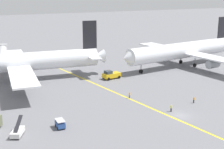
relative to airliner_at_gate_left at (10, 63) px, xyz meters
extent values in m
plane|color=slate|center=(27.89, -43.73, -5.59)|extent=(600.00, 600.00, 0.00)
cube|color=yellow|center=(24.16, -33.73, -5.59)|extent=(18.06, 118.78, 0.01)
cylinder|color=white|center=(-0.51, 0.06, 0.09)|extent=(53.25, 11.33, 5.47)
cone|color=white|center=(26.80, -3.00, 0.09)|extent=(4.06, 4.75, 4.38)
cube|color=white|center=(2.12, -0.24, -0.73)|extent=(11.88, 50.00, 0.44)
cube|color=white|center=(24.32, -2.72, 0.64)|extent=(4.63, 13.28, 0.28)
cube|color=black|center=(24.02, -2.69, 7.15)|extent=(4.41, 0.85, 8.66)
cylinder|color=#999EA3|center=(2.67, 13.67, -2.53)|extent=(4.46, 3.05, 2.60)
cylinder|color=#999EA3|center=(-0.42, -13.93, -2.53)|extent=(4.46, 3.05, 2.60)
cylinder|color=slate|center=(2.73, -3.73, -3.66)|extent=(0.28, 0.28, 2.57)
cylinder|color=black|center=(2.73, -3.73, -4.94)|extent=(1.35, 0.69, 1.30)
cylinder|color=slate|center=(3.49, 3.03, -3.66)|extent=(0.28, 0.28, 2.57)
cylinder|color=black|center=(3.49, 3.03, -4.94)|extent=(1.35, 0.69, 1.30)
cylinder|color=white|center=(57.04, -6.45, 0.09)|extent=(45.11, 10.84, 5.52)
cone|color=white|center=(33.63, -9.27, 0.09)|extent=(3.39, 5.37, 5.08)
cube|color=white|center=(59.27, -6.18, -0.74)|extent=(11.81, 46.04, 0.44)
cube|color=white|center=(77.78, -3.95, 0.64)|extent=(4.73, 13.29, 0.28)
cube|color=black|center=(77.48, -3.99, 6.81)|extent=(4.41, 0.88, 7.93)
cylinder|color=#999EA3|center=(56.75, 6.38, -2.54)|extent=(4.48, 3.08, 2.60)
cylinder|color=#999EA3|center=(59.80, -18.98, -2.54)|extent=(4.48, 3.08, 2.60)
cylinder|color=slate|center=(60.67, -9.44, -3.67)|extent=(0.28, 0.28, 2.54)
cylinder|color=black|center=(60.67, -9.44, -4.94)|extent=(1.36, 0.70, 1.30)
cylinder|color=slate|center=(59.85, -2.69, -3.67)|extent=(0.28, 0.28, 2.54)
cylinder|color=black|center=(59.85, -2.69, -4.94)|extent=(1.36, 0.70, 1.30)
cylinder|color=slate|center=(39.26, -8.59, -3.67)|extent=(0.28, 0.28, 2.54)
cylinder|color=black|center=(39.26, -8.59, -4.94)|extent=(1.36, 0.70, 1.30)
cube|color=gold|center=(27.89, -10.10, -4.49)|extent=(5.72, 3.35, 1.29)
cube|color=#333D47|center=(26.71, -10.27, -3.39)|extent=(2.23, 2.33, 0.90)
cylinder|color=#4C4C51|center=(32.14, -9.46, -4.36)|extent=(3.19, 0.67, 0.20)
sphere|color=orange|center=(26.71, -10.27, -2.76)|extent=(0.24, 0.24, 0.24)
cylinder|color=black|center=(26.16, -11.66, -5.14)|extent=(0.93, 0.43, 0.90)
cylinder|color=black|center=(25.77, -9.11, -5.14)|extent=(0.93, 0.43, 0.90)
cylinder|color=black|center=(30.00, -11.08, -5.14)|extent=(0.93, 0.43, 0.90)
cylinder|color=black|center=(29.62, -8.53, -5.14)|extent=(0.93, 0.43, 0.90)
cube|color=silver|center=(-5.66, -38.32, -4.84)|extent=(3.41, 4.38, 0.90)
cube|color=black|center=(-5.30, -37.61, -3.49)|extent=(2.53, 4.10, 1.83)
cylinder|color=black|center=(-5.95, -37.34, -5.29)|extent=(0.45, 0.63, 0.60)
cylinder|color=black|center=(-4.70, -37.96, -5.29)|extent=(0.45, 0.63, 0.60)
cylinder|color=black|center=(-6.62, -38.68, -5.29)|extent=(0.45, 0.63, 0.60)
cylinder|color=black|center=(-5.37, -39.30, -5.29)|extent=(0.45, 0.63, 0.60)
cube|color=#2D5199|center=(2.55, -38.45, -4.79)|extent=(1.60, 2.65, 1.00)
cube|color=#B2B2B7|center=(2.55, -38.45, -3.94)|extent=(1.67, 2.79, 0.12)
cylinder|color=black|center=(1.88, -37.67, -5.29)|extent=(0.22, 0.61, 0.60)
cylinder|color=black|center=(3.28, -37.72, -5.29)|extent=(0.22, 0.61, 0.60)
cylinder|color=black|center=(1.82, -39.17, -5.29)|extent=(0.22, 0.61, 0.60)
cylinder|color=black|center=(3.22, -39.22, -5.29)|extent=(0.22, 0.61, 0.60)
cylinder|color=#4C4C51|center=(23.70, -28.65, -5.18)|extent=(0.28, 0.28, 0.81)
cylinder|color=orange|center=(23.70, -28.65, -4.49)|extent=(0.36, 0.36, 0.57)
sphere|color=beige|center=(23.70, -28.65, -4.10)|extent=(0.22, 0.22, 0.22)
cylinder|color=#F24C19|center=(23.96, -28.50, -4.38)|extent=(0.05, 0.05, 0.40)
cylinder|color=black|center=(27.43, -40.92, -5.17)|extent=(0.28, 0.28, 0.84)
cylinder|color=#D1E02D|center=(27.43, -40.92, -4.45)|extent=(0.36, 0.36, 0.59)
sphere|color=tan|center=(27.43, -40.92, -4.04)|extent=(0.23, 0.23, 0.23)
cylinder|color=black|center=(35.77, -38.62, -5.20)|extent=(0.28, 0.28, 0.78)
cylinder|color=orange|center=(35.77, -38.62, -4.53)|extent=(0.36, 0.36, 0.56)
sphere|color=tan|center=(35.77, -38.62, -4.14)|extent=(0.21, 0.21, 0.21)
cylinder|color=#B7B7BC|center=(1.00, 22.67, -1.31)|extent=(6.71, 21.10, 3.20)
cylinder|color=#99999E|center=(2.78, 32.95, -1.31)|extent=(3.84, 3.84, 3.52)
cylinder|color=#595960|center=(2.61, 31.96, -3.45)|extent=(0.70, 0.70, 4.28)
camera|label=1|loc=(-15.08, -96.75, 21.05)|focal=52.83mm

